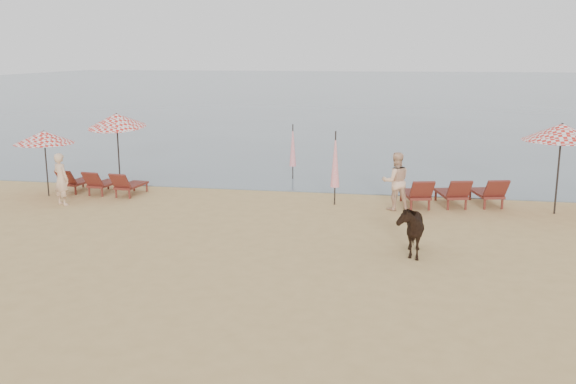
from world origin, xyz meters
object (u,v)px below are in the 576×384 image
cow (409,228)px  beachgoer_right_a (396,181)px  lounger_cluster_left (101,182)px  lounger_cluster_right (453,193)px  beachgoer_left (61,179)px  umbrella_open_left_a (44,137)px  umbrella_closed_left (293,146)px  umbrella_open_right (562,132)px  umbrella_closed_right (335,160)px  umbrella_open_left_b (117,120)px

cow → beachgoer_right_a: 4.40m
lounger_cluster_left → lounger_cluster_right: (11.53, 0.25, 0.05)m
cow → lounger_cluster_right: bearing=72.0°
lounger_cluster_left → beachgoer_right_a: (9.78, -0.44, 0.48)m
cow → beachgoer_left: bearing=160.6°
umbrella_open_left_a → umbrella_closed_left: umbrella_open_left_a is taller
umbrella_closed_left → cow: (4.26, -8.48, -0.65)m
umbrella_open_right → lounger_cluster_right: bearing=172.2°
lounger_cluster_right → beachgoer_left: (-12.02, -1.93, 0.37)m
lounger_cluster_right → umbrella_closed_right: (-3.63, -0.36, 0.98)m
lounger_cluster_left → umbrella_closed_right: (7.90, -0.11, 1.03)m
beachgoer_left → lounger_cluster_left: bearing=-79.9°
umbrella_closed_right → umbrella_open_left_b: bearing=165.4°
lounger_cluster_left → beachgoer_right_a: bearing=3.8°
umbrella_closed_right → beachgoer_left: (-8.39, -1.56, -0.61)m
beachgoer_left → beachgoer_right_a: bearing=-146.8°
lounger_cluster_left → umbrella_closed_left: (5.91, 3.66, 0.88)m
lounger_cluster_right → umbrella_open_right: size_ratio=1.21×
lounger_cluster_left → lounger_cluster_right: lounger_cluster_right is taller
lounger_cluster_right → umbrella_open_left_b: size_ratio=1.24×
lounger_cluster_right → umbrella_closed_left: bearing=134.6°
umbrella_open_right → cow: (-4.28, -4.71, -1.80)m
cow → beachgoer_right_a: (-0.39, 4.38, 0.25)m
umbrella_open_left_a → umbrella_closed_right: (9.51, 0.49, -0.54)m
lounger_cluster_left → lounger_cluster_right: 11.54m
lounger_cluster_left → cow: 11.26m
umbrella_open_left_b → cow: size_ratio=1.75×
umbrella_open_left_b → lounger_cluster_left: bearing=-79.4°
umbrella_open_left_b → beachgoer_right_a: size_ratio=1.49×
beachgoer_right_a → lounger_cluster_right: bearing=-174.3°
umbrella_open_left_b → beachgoer_right_a: (10.05, -2.45, -1.40)m
umbrella_open_left_b → cow: (10.44, -6.83, -1.65)m
cow → beachgoer_right_a: beachgoer_right_a is taller
lounger_cluster_right → umbrella_open_right: 3.54m
lounger_cluster_right → umbrella_open_left_a: size_ratio=1.49×
umbrella_open_right → umbrella_closed_right: 6.62m
lounger_cluster_right → cow: (-1.36, -5.07, 0.19)m
umbrella_closed_right → cow: size_ratio=1.55×
umbrella_closed_right → beachgoer_left: bearing=-169.4°
beachgoer_left → beachgoer_right_a: (10.27, 1.24, 0.06)m
umbrella_closed_left → umbrella_closed_right: umbrella_closed_right is taller
lounger_cluster_left → umbrella_open_left_b: umbrella_open_left_b is taller
umbrella_open_left_b → umbrella_open_right: size_ratio=0.98×
umbrella_closed_right → beachgoer_right_a: (1.88, -0.33, -0.55)m
umbrella_closed_left → beachgoer_right_a: umbrella_closed_left is taller
lounger_cluster_right → beachgoer_left: size_ratio=1.99×
umbrella_closed_left → beachgoer_left: umbrella_closed_left is taller
beachgoer_left → beachgoer_right_a: 10.34m
umbrella_closed_right → beachgoer_left: umbrella_closed_right is taller
umbrella_open_right → lounger_cluster_left: bearing=178.9°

